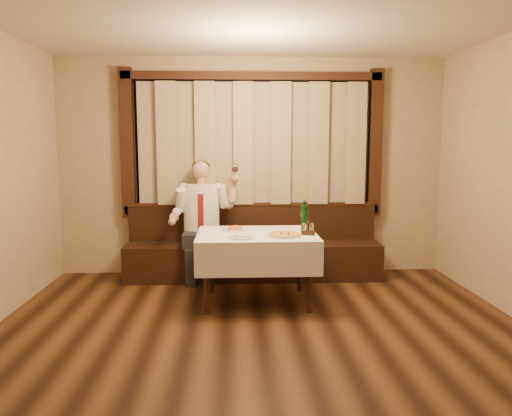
{
  "coord_description": "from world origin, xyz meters",
  "views": [
    {
      "loc": [
        -0.24,
        -3.53,
        1.71
      ],
      "look_at": [
        0.0,
        1.9,
        1.0
      ],
      "focal_mm": 35.0,
      "sensor_mm": 36.0,
      "label": 1
    }
  ],
  "objects_px": {
    "pizza": "(284,235)",
    "cruet_caddy": "(308,230)",
    "pasta_red": "(235,227)",
    "banquette": "(253,253)",
    "pasta_cream": "(241,234)",
    "seated_man": "(202,212)",
    "green_bottle": "(304,217)",
    "dining_table": "(257,243)"
  },
  "relations": [
    {
      "from": "pizza",
      "to": "pasta_cream",
      "type": "xyz_separation_m",
      "value": [
        -0.44,
        -0.07,
        0.02
      ]
    },
    {
      "from": "cruet_caddy",
      "to": "seated_man",
      "type": "relative_size",
      "value": 0.1
    },
    {
      "from": "banquette",
      "to": "pasta_cream",
      "type": "distance_m",
      "value": 1.39
    },
    {
      "from": "pasta_cream",
      "to": "banquette",
      "type": "bearing_deg",
      "value": 82.55
    },
    {
      "from": "pizza",
      "to": "pasta_red",
      "type": "xyz_separation_m",
      "value": [
        -0.51,
        0.36,
        0.02
      ]
    },
    {
      "from": "cruet_caddy",
      "to": "pasta_red",
      "type": "bearing_deg",
      "value": 179.54
    },
    {
      "from": "pizza",
      "to": "banquette",
      "type": "bearing_deg",
      "value": 102.78
    },
    {
      "from": "pasta_cream",
      "to": "seated_man",
      "type": "bearing_deg",
      "value": 111.6
    },
    {
      "from": "banquette",
      "to": "cruet_caddy",
      "type": "xyz_separation_m",
      "value": [
        0.53,
        -1.16,
        0.5
      ]
    },
    {
      "from": "seated_man",
      "to": "banquette",
      "type": "bearing_deg",
      "value": 8.05
    },
    {
      "from": "green_bottle",
      "to": "seated_man",
      "type": "bearing_deg",
      "value": 146.21
    },
    {
      "from": "pasta_cream",
      "to": "seated_man",
      "type": "distance_m",
      "value": 1.29
    },
    {
      "from": "pasta_cream",
      "to": "cruet_caddy",
      "type": "bearing_deg",
      "value": 10.84
    },
    {
      "from": "pasta_red",
      "to": "cruet_caddy",
      "type": "bearing_deg",
      "value": -21.55
    },
    {
      "from": "banquette",
      "to": "pasta_cream",
      "type": "height_order",
      "value": "banquette"
    },
    {
      "from": "green_bottle",
      "to": "cruet_caddy",
      "type": "distance_m",
      "value": 0.3
    },
    {
      "from": "seated_man",
      "to": "pasta_red",
      "type": "bearing_deg",
      "value": -61.66
    },
    {
      "from": "pasta_red",
      "to": "green_bottle",
      "type": "xyz_separation_m",
      "value": [
        0.76,
        -0.02,
        0.1
      ]
    },
    {
      "from": "banquette",
      "to": "pizza",
      "type": "xyz_separation_m",
      "value": [
        0.28,
        -1.22,
        0.46
      ]
    },
    {
      "from": "pizza",
      "to": "green_bottle",
      "type": "xyz_separation_m",
      "value": [
        0.25,
        0.34,
        0.13
      ]
    },
    {
      "from": "pasta_red",
      "to": "seated_man",
      "type": "bearing_deg",
      "value": 118.34
    },
    {
      "from": "pizza",
      "to": "pasta_cream",
      "type": "bearing_deg",
      "value": -170.46
    },
    {
      "from": "pasta_red",
      "to": "pasta_cream",
      "type": "bearing_deg",
      "value": -81.84
    },
    {
      "from": "banquette",
      "to": "seated_man",
      "type": "bearing_deg",
      "value": -171.95
    },
    {
      "from": "dining_table",
      "to": "seated_man",
      "type": "relative_size",
      "value": 0.85
    },
    {
      "from": "pizza",
      "to": "pasta_cream",
      "type": "distance_m",
      "value": 0.45
    },
    {
      "from": "pizza",
      "to": "cruet_caddy",
      "type": "relative_size",
      "value": 2.39
    },
    {
      "from": "pizza",
      "to": "seated_man",
      "type": "height_order",
      "value": "seated_man"
    },
    {
      "from": "cruet_caddy",
      "to": "pasta_cream",
      "type": "bearing_deg",
      "value": -148.08
    },
    {
      "from": "dining_table",
      "to": "green_bottle",
      "type": "distance_m",
      "value": 0.6
    },
    {
      "from": "dining_table",
      "to": "pasta_red",
      "type": "bearing_deg",
      "value": 144.22
    },
    {
      "from": "pasta_red",
      "to": "seated_man",
      "type": "xyz_separation_m",
      "value": [
        -0.41,
        0.77,
        0.06
      ]
    },
    {
      "from": "pizza",
      "to": "cruet_caddy",
      "type": "bearing_deg",
      "value": 13.09
    },
    {
      "from": "pasta_red",
      "to": "pizza",
      "type": "bearing_deg",
      "value": -35.35
    },
    {
      "from": "green_bottle",
      "to": "seated_man",
      "type": "xyz_separation_m",
      "value": [
        -1.17,
        0.79,
        -0.04
      ]
    },
    {
      "from": "dining_table",
      "to": "pasta_red",
      "type": "height_order",
      "value": "pasta_red"
    },
    {
      "from": "dining_table",
      "to": "cruet_caddy",
      "type": "bearing_deg",
      "value": -14.19
    },
    {
      "from": "green_bottle",
      "to": "dining_table",
      "type": "bearing_deg",
      "value": -164.56
    },
    {
      "from": "pizza",
      "to": "green_bottle",
      "type": "distance_m",
      "value": 0.44
    },
    {
      "from": "banquette",
      "to": "green_bottle",
      "type": "relative_size",
      "value": 9.54
    },
    {
      "from": "banquette",
      "to": "seated_man",
      "type": "relative_size",
      "value": 2.14
    },
    {
      "from": "banquette",
      "to": "pasta_cream",
      "type": "bearing_deg",
      "value": -97.45
    }
  ]
}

